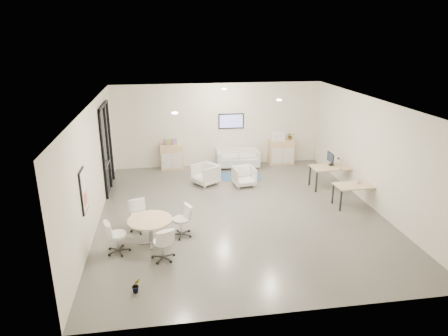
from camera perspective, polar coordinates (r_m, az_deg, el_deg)
name	(u,v)px	position (r m, az deg, el deg)	size (l,w,h in m)	color
room_shell	(240,160)	(11.21, 2.33, 1.14)	(9.60, 10.60, 4.80)	#5D5B55
glass_door	(107,145)	(13.58, -16.42, 3.11)	(0.09, 1.90, 2.85)	black
artwork	(83,191)	(9.72, -19.44, -3.15)	(0.05, 0.54, 1.04)	black
wall_tv	(231,121)	(15.50, 1.02, 6.72)	(0.98, 0.06, 0.58)	black
ceiling_spots	(229,99)	(11.61, 0.66, 9.79)	(3.14, 4.14, 0.03)	#FFEAC6
sideboard_left	(172,157)	(15.41, -7.46, 1.60)	(0.85, 0.44, 0.96)	tan
sideboard_right	(281,152)	(16.05, 8.18, 2.32)	(0.99, 0.48, 0.99)	tan
books	(170,142)	(15.25, -7.72, 3.72)	(0.49, 0.14, 0.22)	red
printer	(278,136)	(15.84, 7.73, 4.56)	(0.49, 0.41, 0.33)	white
loveseat	(238,159)	(15.54, 1.97, 1.34)	(1.70, 0.95, 0.61)	silver
blue_rug	(241,176)	(14.63, 2.46, -1.15)	(1.38, 0.92, 0.01)	#2B5284
armchair_left	(205,173)	(13.77, -2.68, -0.77)	(0.76, 0.71, 0.78)	silver
armchair_right	(244,175)	(13.65, 2.89, -1.07)	(0.70, 0.66, 0.72)	silver
desk_rear	(333,169)	(13.84, 15.27, -0.09)	(1.46, 0.76, 0.75)	tan
desk_front	(357,187)	(12.59, 18.46, -2.57)	(1.35, 0.72, 0.69)	tan
monitor	(331,158)	(13.86, 14.98, 1.32)	(0.20, 0.50, 0.44)	black
round_table	(150,222)	(10.04, -10.52, -7.66)	(1.10, 1.10, 0.67)	tan
meeting_chairs	(150,229)	(10.11, -10.46, -8.53)	(2.28, 2.28, 0.82)	white
plant_cabinet	(290,137)	(15.99, 9.47, 4.44)	(0.25, 0.28, 0.22)	#3F7F3F
plant_floor	(136,289)	(8.63, -12.40, -16.54)	(0.18, 0.33, 0.15)	#3F7F3F
cup	(358,181)	(12.66, 18.65, -1.81)	(0.13, 0.11, 0.13)	white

